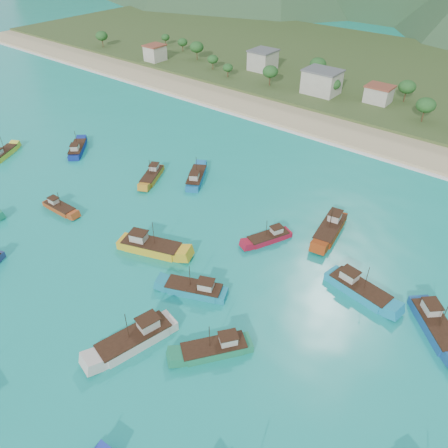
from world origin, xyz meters
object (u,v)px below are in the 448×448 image
Objects in this scene: boat_0 at (151,247)px; boat_7 at (269,238)px; boat_9 at (4,154)px; boat_16 at (196,178)px; boat_18 at (77,150)px; boat_22 at (152,176)px; boat_8 at (215,349)px; boat_1 at (60,208)px; boat_13 at (330,229)px; boat_24 at (358,289)px; boat_10 at (195,290)px; boat_30 at (435,326)px; boat_23 at (136,339)px.

boat_0 is 22.99m from boat_7.
boat_16 is at bearing -3.19° from boat_9.
boat_22 is at bearing -36.76° from boat_18.
boat_22 is (-44.21, 29.70, -0.08)m from boat_8.
boat_13 is (49.48, 29.02, 0.37)m from boat_1.
boat_24 reaches higher than boat_7.
boat_22 reaches higher than boat_1.
boat_10 is at bearing 62.10° from boat_13.
boat_0 reaches higher than boat_13.
boat_22 is 0.83× the size of boat_24.
boat_10 reaches higher than boat_8.
boat_0 is 1.04× the size of boat_13.
boat_0 is at bearing -27.38° from boat_30.
boat_23 is at bearing 157.06° from boat_10.
boat_10 is 40.52m from boat_22.
boat_13 reaches higher than boat_9.
boat_23 reaches higher than boat_1.
boat_24 is at bearing -74.81° from boat_10.
boat_30 is at bearing -22.11° from boat_9.
boat_16 is at bearing -28.82° from boat_18.
boat_0 is 50.32m from boat_30.
boat_24 reaches higher than boat_18.
boat_7 reaches higher than boat_1.
boat_1 is at bearing 49.50° from boat_7.
boat_0 is at bearing -30.90° from boat_9.
boat_13 is 1.15× the size of boat_30.
boat_0 reaches higher than boat_30.
boat_30 reaches higher than boat_1.
boat_23 is (39.64, -13.88, 0.41)m from boat_1.
boat_10 is 0.85× the size of boat_23.
boat_9 is at bearing 6.46° from boat_13.
boat_10 is at bearing -75.94° from boat_23.
boat_18 reaches higher than boat_9.
boat_16 is (-35.23, 35.56, 0.01)m from boat_8.
boat_1 is 0.91× the size of boat_18.
boat_8 is at bearing 47.49° from boat_0.
boat_10 is 1.01× the size of boat_30.
boat_13 is 70.26m from boat_18.
boat_8 is 0.80× the size of boat_23.
boat_23 is at bearing -89.43° from boat_16.
boat_18 is at bearing -129.57° from boat_0.
boat_8 is 0.96× the size of boat_30.
boat_22 is (-35.45, 2.54, 0.07)m from boat_7.
boat_10 is 27.64m from boat_24.
boat_10 is 0.91× the size of boat_24.
boat_8 is 0.83× the size of boat_13.
boat_7 is (15.78, 16.71, -0.36)m from boat_0.
boat_23 is at bearing -1.72° from boat_30.
boat_18 is (-61.36, -0.01, 0.12)m from boat_7.
boat_16 is (-34.71, -1.22, -0.16)m from boat_13.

